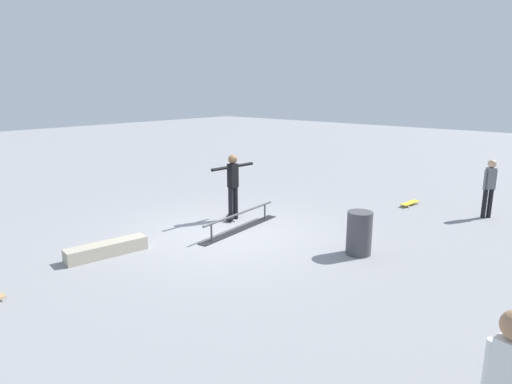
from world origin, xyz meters
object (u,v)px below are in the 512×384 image
Objects in this scene: skateboard_main at (232,216)px; bystander_grey_shirt at (489,185)px; skater_main at (233,182)px; skate_ledge at (107,249)px; trash_bin at (359,233)px; loose_skateboard_yellow at (410,203)px; grind_rail at (240,222)px.

skateboard_main is 0.50× the size of bystander_grey_shirt.
skate_ledge is at bearing 0.63° from skater_main.
skate_ledge is at bearing -47.62° from trash_bin.
bystander_grey_shirt is 2.12m from loose_skateboard_yellow.
skateboard_main is 5.22m from loose_skateboard_yellow.
bystander_grey_shirt is at bearing 95.78° from skateboard_main.
skater_main reaches higher than bystander_grey_shirt.
trash_bin is at bearing 93.26° from grind_rail.
bystander_grey_shirt is 1.88× the size of loose_skateboard_yellow.
grind_rail is 3.08× the size of trash_bin.
bystander_grey_shirt is at bearing 134.76° from grind_rail.
loose_skateboard_yellow is (-4.34, 2.86, -0.90)m from skater_main.
skate_ledge is at bearing -16.13° from loose_skateboard_yellow.
trash_bin reaches higher than loose_skateboard_yellow.
bystander_grey_shirt is at bearing 164.66° from trash_bin.
skate_ledge is 1.06× the size of bystander_grey_shirt.
bystander_grey_shirt is (-4.47, 4.82, -0.11)m from skater_main.
skater_main is 1.89× the size of trash_bin.
skate_ledge is 9.41m from bystander_grey_shirt.
skater_main is at bearing -28.26° from loose_skateboard_yellow.
skater_main is 2.20× the size of skateboard_main.
bystander_grey_shirt reaches higher than skate_ledge.
bystander_grey_shirt reaches higher than grind_rail.
skate_ledge reaches higher than skateboard_main.
loose_skateboard_yellow is (0.13, -1.97, -0.79)m from bystander_grey_shirt.
skater_main reaches higher than skateboard_main.
skate_ledge reaches higher than loose_skateboard_yellow.
bystander_grey_shirt is 1.72× the size of trash_bin.
loose_skateboard_yellow is at bearing 150.18° from skater_main.
skateboard_main and loose_skateboard_yellow have the same top height.
trash_bin is (4.38, 0.73, 0.37)m from loose_skateboard_yellow.
bystander_grey_shirt is at bearing 147.81° from skate_ledge.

